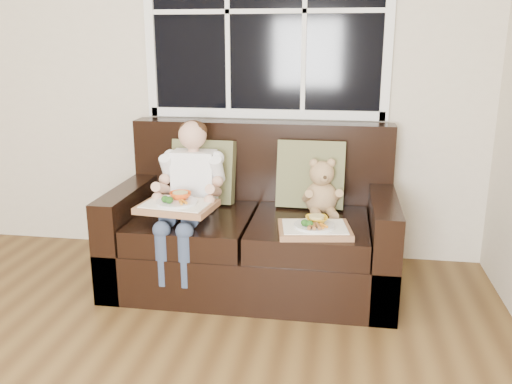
% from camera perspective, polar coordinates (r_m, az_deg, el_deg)
% --- Properties ---
extents(window_back, '(1.62, 0.04, 1.37)m').
position_cam_1_polar(window_back, '(3.66, 1.05, 18.49)').
color(window_back, black).
rests_on(window_back, room_walls).
extents(loveseat, '(1.70, 0.92, 0.96)m').
position_cam_1_polar(loveseat, '(3.40, -0.17, -4.28)').
color(loveseat, black).
rests_on(loveseat, ground).
extents(pillow_left, '(0.41, 0.20, 0.42)m').
position_cam_1_polar(pillow_left, '(3.52, -5.55, 2.17)').
color(pillow_left, olive).
rests_on(pillow_left, loveseat).
extents(pillow_right, '(0.42, 0.20, 0.43)m').
position_cam_1_polar(pillow_right, '(3.41, 5.79, 1.85)').
color(pillow_right, olive).
rests_on(pillow_right, loveseat).
extents(child, '(0.38, 0.59, 0.86)m').
position_cam_1_polar(child, '(3.27, -6.97, 0.90)').
color(child, white).
rests_on(child, loveseat).
extents(teddy_bear, '(0.23, 0.28, 0.35)m').
position_cam_1_polar(teddy_bear, '(3.31, 6.88, 0.12)').
color(teddy_bear, tan).
rests_on(teddy_bear, loveseat).
extents(tray_left, '(0.45, 0.36, 0.09)m').
position_cam_1_polar(tray_left, '(3.10, -8.27, -1.30)').
color(tray_left, '#9C6746').
rests_on(tray_left, child).
extents(tray_right, '(0.43, 0.36, 0.09)m').
position_cam_1_polar(tray_right, '(2.99, 6.17, -3.76)').
color(tray_right, '#9C6746').
rests_on(tray_right, loveseat).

